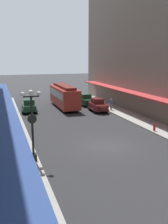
# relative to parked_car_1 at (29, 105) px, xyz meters

# --- Properties ---
(ground_plane) EXTENTS (200.00, 200.00, 0.00)m
(ground_plane) POSITION_rel_parked_car_1_xyz_m (4.61, -16.50, -0.94)
(ground_plane) COLOR #2D2D30
(sidewalk_left) EXTENTS (3.00, 60.00, 0.15)m
(sidewalk_left) POSITION_rel_parked_car_1_xyz_m (-2.89, -16.50, -0.87)
(sidewalk_left) COLOR #A8A59E
(sidewalk_left) RESTS_ON ground
(parked_car_1) EXTENTS (2.31, 4.32, 1.84)m
(parked_car_1) POSITION_rel_parked_car_1_xyz_m (0.00, 0.00, 0.00)
(parked_car_1) COLOR #193D23
(parked_car_1) RESTS_ON ground
(parked_car_2) EXTENTS (2.25, 4.30, 1.84)m
(parked_car_2) POSITION_rel_parked_car_1_xyz_m (9.30, -2.72, 0.00)
(parked_car_2) COLOR #591919
(parked_car_2) RESTS_ON ground
(parked_car_3) EXTENTS (2.30, 4.32, 1.84)m
(parked_car_3) POSITION_rel_parked_car_1_xyz_m (9.23, 2.23, 0.00)
(parked_car_3) COLOR #193D23
(parked_car_3) RESTS_ON ground
(streetcar) EXTENTS (2.59, 9.62, 3.46)m
(streetcar) POSITION_rel_parked_car_1_xyz_m (5.47, 1.51, 0.96)
(streetcar) COLOR #A52D23
(streetcar) RESTS_ON ground
(lamp_post_with_clock) EXTENTS (1.42, 0.44, 5.16)m
(lamp_post_with_clock) POSITION_rel_parked_car_1_xyz_m (-1.79, -18.03, 2.04)
(lamp_post_with_clock) COLOR black
(lamp_post_with_clock) RESTS_ON sidewalk_left
(fire_hydrant) EXTENTS (0.24, 0.24, 0.82)m
(fire_hydrant) POSITION_rel_parked_car_1_xyz_m (10.96, -14.20, -0.38)
(fire_hydrant) COLOR #B21E19
(fire_hydrant) RESTS_ON sidewalk_right
(pedestrian_0) EXTENTS (0.36, 0.24, 1.64)m
(pedestrian_0) POSITION_rel_parked_car_1_xyz_m (-3.45, -4.91, 0.05)
(pedestrian_0) COLOR slate
(pedestrian_0) RESTS_ON sidewalk_left
(pedestrian_1) EXTENTS (0.36, 0.24, 1.64)m
(pedestrian_1) POSITION_rel_parked_car_1_xyz_m (11.24, -2.92, 0.05)
(pedestrian_1) COLOR slate
(pedestrian_1) RESTS_ON sidewalk_right
(pedestrian_2) EXTENTS (0.36, 0.28, 1.67)m
(pedestrian_2) POSITION_rel_parked_car_1_xyz_m (-2.44, -6.53, 0.07)
(pedestrian_2) COLOR slate
(pedestrian_2) RESTS_ON sidewalk_left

